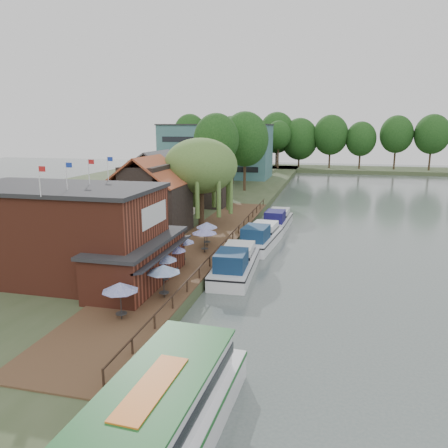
% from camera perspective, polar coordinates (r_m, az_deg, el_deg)
% --- Properties ---
extents(ground, '(260.00, 260.00, 0.00)m').
position_cam_1_polar(ground, '(32.77, 5.32, -10.16)').
color(ground, '#4A5653').
rests_on(ground, ground).
extents(land_bank, '(50.00, 140.00, 1.00)m').
position_cam_1_polar(land_bank, '(74.39, -13.93, 2.82)').
color(land_bank, '#384728').
rests_on(land_bank, ground).
extents(quay_deck, '(6.00, 50.00, 0.10)m').
position_cam_1_polar(quay_deck, '(43.34, -3.20, -2.94)').
color(quay_deck, '#47301E').
rests_on(quay_deck, land_bank).
extents(quay_rail, '(0.20, 49.00, 1.00)m').
position_cam_1_polar(quay_rail, '(43.01, 0.43, -2.42)').
color(quay_rail, black).
rests_on(quay_rail, land_bank).
extents(pub, '(20.00, 11.00, 7.30)m').
position_cam_1_polar(pub, '(35.11, -18.00, -1.19)').
color(pub, maroon).
rests_on(pub, land_bank).
extents(hotel_block, '(25.40, 12.40, 12.30)m').
position_cam_1_polar(hotel_block, '(103.46, -1.03, 9.54)').
color(hotel_block, '#38666B').
rests_on(hotel_block, land_bank).
extents(cottage_a, '(8.60, 7.60, 8.50)m').
position_cam_1_polar(cottage_a, '(48.52, -9.84, 3.64)').
color(cottage_a, black).
rests_on(cottage_a, land_bank).
extents(cottage_b, '(9.60, 8.60, 8.50)m').
position_cam_1_polar(cottage_b, '(58.79, -8.67, 5.23)').
color(cottage_b, beige).
rests_on(cottage_b, land_bank).
extents(cottage_c, '(7.60, 7.60, 8.50)m').
position_cam_1_polar(cottage_c, '(65.93, -2.45, 6.14)').
color(cottage_c, black).
rests_on(cottage_c, land_bank).
extents(willow, '(8.60, 8.60, 10.43)m').
position_cam_1_polar(willow, '(51.50, -3.04, 5.40)').
color(willow, '#476B2D').
rests_on(willow, land_bank).
extents(umbrella_0, '(2.25, 2.25, 2.38)m').
position_cam_1_polar(umbrella_0, '(27.66, -13.34, -9.74)').
color(umbrella_0, navy).
rests_on(umbrella_0, quay_deck).
extents(umbrella_1, '(2.37, 2.37, 2.38)m').
position_cam_1_polar(umbrella_1, '(30.42, -7.88, -7.42)').
color(umbrella_1, '#1A4B92').
rests_on(umbrella_1, quay_deck).
extents(umbrella_2, '(2.07, 2.07, 2.38)m').
position_cam_1_polar(umbrella_2, '(33.06, -7.87, -5.78)').
color(umbrella_2, navy).
rests_on(umbrella_2, quay_deck).
extents(umbrella_3, '(1.95, 1.95, 2.38)m').
position_cam_1_polar(umbrella_3, '(35.36, -6.51, -4.51)').
color(umbrella_3, '#1E1C9A').
rests_on(umbrella_3, quay_deck).
extents(umbrella_4, '(2.23, 2.23, 2.38)m').
position_cam_1_polar(umbrella_4, '(37.79, -5.53, -3.37)').
color(umbrella_4, navy).
rests_on(umbrella_4, quay_deck).
extents(umbrella_5, '(2.40, 2.40, 2.38)m').
position_cam_1_polar(umbrella_5, '(40.81, -2.56, -2.11)').
color(umbrella_5, navy).
rests_on(umbrella_5, quay_deck).
extents(umbrella_6, '(2.17, 2.17, 2.38)m').
position_cam_1_polar(umbrella_6, '(43.21, -2.25, -1.28)').
color(umbrella_6, navy).
rests_on(umbrella_6, quay_deck).
extents(cruiser_0, '(3.93, 10.96, 2.66)m').
position_cam_1_polar(cruiser_0, '(38.01, 1.50, -4.72)').
color(cruiser_0, silver).
rests_on(cruiser_0, ground).
extents(cruiser_1, '(4.40, 11.02, 2.64)m').
position_cam_1_polar(cruiser_1, '(47.09, 4.78, -1.36)').
color(cruiser_1, white).
rests_on(cruiser_1, ground).
extents(cruiser_2, '(3.67, 10.26, 2.47)m').
position_cam_1_polar(cruiser_2, '(56.39, 6.98, 0.82)').
color(cruiser_2, silver).
rests_on(cruiser_2, ground).
extents(tour_boat, '(4.96, 15.28, 3.30)m').
position_cam_1_polar(tour_boat, '(17.80, -10.41, -25.76)').
color(tour_boat, silver).
rests_on(tour_boat, ground).
extents(swan, '(0.44, 0.44, 0.44)m').
position_cam_1_polar(swan, '(25.41, -8.60, -16.81)').
color(swan, white).
rests_on(swan, ground).
extents(bank_tree_0, '(7.61, 7.61, 13.91)m').
position_cam_1_polar(bank_tree_0, '(74.35, -1.00, 8.97)').
color(bank_tree_0, '#143811').
rests_on(bank_tree_0, land_bank).
extents(bank_tree_1, '(8.66, 8.66, 14.40)m').
position_cam_1_polar(bank_tree_1, '(81.16, 2.74, 9.44)').
color(bank_tree_1, '#143811').
rests_on(bank_tree_1, land_bank).
extents(bank_tree_2, '(8.83, 8.83, 13.84)m').
position_cam_1_polar(bank_tree_2, '(90.87, 1.12, 9.61)').
color(bank_tree_2, '#143811').
rests_on(bank_tree_2, land_bank).
extents(bank_tree_3, '(6.42, 6.42, 13.67)m').
position_cam_1_polar(bank_tree_3, '(111.45, 3.87, 10.09)').
color(bank_tree_3, '#143811').
rests_on(bank_tree_3, land_bank).
extents(bank_tree_4, '(8.00, 8.00, 13.75)m').
position_cam_1_polar(bank_tree_4, '(117.15, 3.27, 10.23)').
color(bank_tree_4, '#143811').
rests_on(bank_tree_4, land_bank).
extents(bank_tree_5, '(7.03, 7.03, 13.38)m').
position_cam_1_polar(bank_tree_5, '(126.26, 7.10, 10.24)').
color(bank_tree_5, '#143811').
rests_on(bank_tree_5, land_bank).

